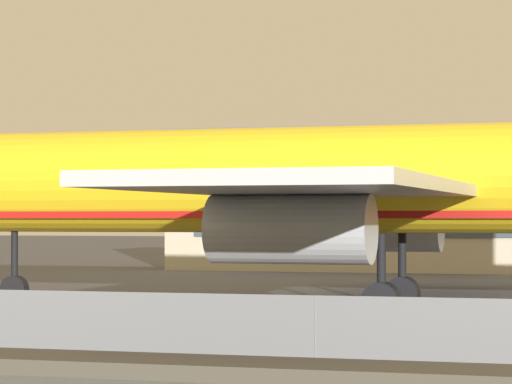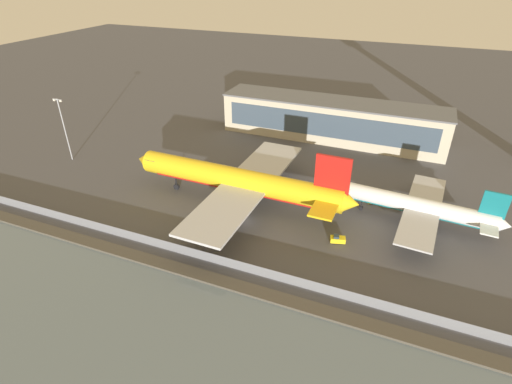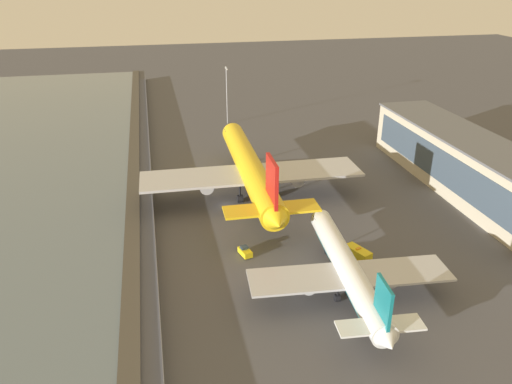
{
  "view_description": "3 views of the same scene",
  "coord_description": "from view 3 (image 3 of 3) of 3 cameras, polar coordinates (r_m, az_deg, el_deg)",
  "views": [
    {
      "loc": [
        9.3,
        -55.86,
        4.85
      ],
      "look_at": [
        -8.51,
        6.54,
        6.25
      ],
      "focal_mm": 85.0,
      "sensor_mm": 36.0,
      "label": 1
    },
    {
      "loc": [
        31.57,
        -70.44,
        53.18
      ],
      "look_at": [
        -1.26,
        9.67,
        2.4
      ],
      "focal_mm": 28.0,
      "sensor_mm": 36.0,
      "label": 2
    },
    {
      "loc": [
        99.91,
        -14.53,
        49.64
      ],
      "look_at": [
        -0.36,
        7.01,
        2.46
      ],
      "focal_mm": 35.0,
      "sensor_mm": 36.0,
      "label": 3
    }
  ],
  "objects": [
    {
      "name": "apron_light_mast_apron_west",
      "position": [
        168.8,
        -3.35,
        11.35
      ],
      "size": [
        3.2,
        0.4,
        18.99
      ],
      "color": "#93969B",
      "rests_on": "ground"
    },
    {
      "name": "perimeter_fence",
      "position": [
        111.07,
        -11.65,
        -1.74
      ],
      "size": [
        280.0,
        0.1,
        2.25
      ],
      "color": "slate",
      "rests_on": "ground"
    },
    {
      "name": "ground_plane",
      "position": [
        112.5,
        -3.46,
        -1.53
      ],
      "size": [
        500.0,
        500.0,
        0.0
      ],
      "primitive_type": "plane",
      "color": "#4C4C51"
    },
    {
      "name": "passenger_jet_white_teal",
      "position": [
        82.93,
        10.44,
        -8.69
      ],
      "size": [
        38.74,
        33.06,
        11.94
      ],
      "color": "white",
      "rests_on": "ground"
    },
    {
      "name": "ops_van",
      "position": [
        93.82,
        11.51,
        -6.88
      ],
      "size": [
        5.61,
        4.01,
        2.48
      ],
      "color": "yellow",
      "rests_on": "ground"
    },
    {
      "name": "cargo_jet_yellow",
      "position": [
        114.32,
        -0.65,
        2.61
      ],
      "size": [
        58.72,
        50.0,
        17.42
      ],
      "color": "yellow",
      "rests_on": "ground"
    },
    {
      "name": "baggage_tug",
      "position": [
        93.36,
        -1.26,
        -6.84
      ],
      "size": [
        3.52,
        2.42,
        1.8
      ],
      "color": "yellow",
      "rests_on": "ground"
    },
    {
      "name": "terminal_building",
      "position": [
        124.93,
        23.74,
        2.37
      ],
      "size": [
        73.76,
        14.61,
        13.14
      ],
      "color": "#BCB299",
      "rests_on": "ground"
    },
    {
      "name": "shoreline_seawall",
      "position": [
        111.61,
        -13.92,
        -2.35
      ],
      "size": [
        320.0,
        3.0,
        0.5
      ],
      "color": "#474238",
      "rests_on": "ground"
    }
  ]
}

